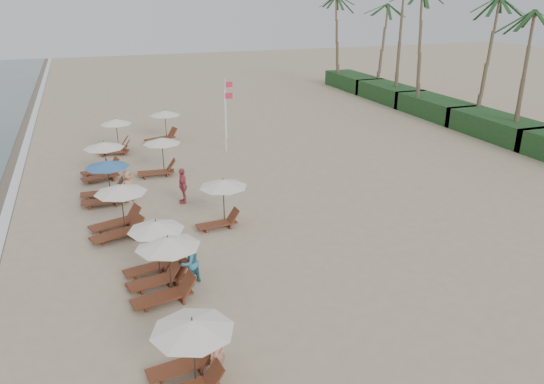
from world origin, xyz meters
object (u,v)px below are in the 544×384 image
object	(u,v)px
lounger_station_4	(104,183)
inland_station_1	(159,154)
lounger_station_6	(114,138)
lounger_station_0	(187,351)
lounger_station_5	(101,161)
inland_station_0	(221,198)
lounger_station_2	(152,252)
lounger_station_3	(116,212)
lounger_station_1	(162,269)
beachgoer_near	(217,352)
inland_station_2	(162,124)
beachgoer_far_a	(183,186)
flag_pole_near	(226,118)
beachgoer_mid_a	(189,262)
beachgoer_far_b	(128,186)

from	to	relation	value
lounger_station_4	inland_station_1	distance (m)	4.70
lounger_station_4	lounger_station_6	distance (m)	9.10
lounger_station_0	lounger_station_5	distance (m)	18.90
lounger_station_0	inland_station_0	xyz separation A→B (m)	(3.57, 9.91, 0.30)
lounger_station_2	lounger_station_6	size ratio (longest dim) A/B	0.95
lounger_station_3	inland_station_0	size ratio (longest dim) A/B	1.08
lounger_station_1	beachgoer_near	world-z (taller)	lounger_station_1
lounger_station_2	inland_station_2	size ratio (longest dim) A/B	0.85
beachgoer_far_a	flag_pole_near	bearing A→B (deg)	155.90
lounger_station_1	lounger_station_6	world-z (taller)	lounger_station_6
inland_station_0	beachgoer_mid_a	size ratio (longest dim) A/B	1.41
beachgoer_near	beachgoer_mid_a	bearing A→B (deg)	60.97
lounger_station_4	beachgoer_mid_a	distance (m)	9.98
inland_station_2	flag_pole_near	size ratio (longest dim) A/B	0.69
beachgoer_mid_a	beachgoer_far_b	xyz separation A→B (m)	(-1.29, 9.27, -0.08)
lounger_station_3	lounger_station_4	world-z (taller)	lounger_station_3
lounger_station_3	lounger_station_5	world-z (taller)	lounger_station_3
lounger_station_5	inland_station_2	bearing A→B (deg)	56.09
beachgoer_mid_a	beachgoer_far_a	distance (m)	8.26
lounger_station_3	inland_station_2	size ratio (longest dim) A/B	0.98
lounger_station_2	lounger_station_3	distance (m)	4.69
lounger_station_5	lounger_station_3	bearing A→B (deg)	-88.43
lounger_station_1	lounger_station_4	bearing A→B (deg)	98.11
lounger_station_1	lounger_station_4	xyz separation A→B (m)	(-1.43, 10.05, -0.03)
lounger_station_3	lounger_station_5	xyz separation A→B (m)	(-0.22, 8.20, -0.02)
beachgoer_near	flag_pole_near	distance (m)	22.54
lounger_station_6	inland_station_1	world-z (taller)	lounger_station_6
lounger_station_2	inland_station_0	world-z (taller)	lounger_station_2
inland_station_0	beachgoer_far_b	bearing A→B (deg)	128.93
lounger_station_5	beachgoer_mid_a	distance (m)	13.81
beachgoer_mid_a	beachgoer_far_b	distance (m)	9.36
inland_station_0	inland_station_2	bearing A→B (deg)	90.71
lounger_station_5	lounger_station_6	distance (m)	5.21
beachgoer_mid_a	flag_pole_near	xyz separation A→B (m)	(5.94, 16.44, 1.41)
lounger_station_5	beachgoer_mid_a	size ratio (longest dim) A/B	1.49
beachgoer_near	beachgoer_far_b	size ratio (longest dim) A/B	0.93
lounger_station_1	inland_station_2	bearing A→B (deg)	81.06
lounger_station_0	lounger_station_6	bearing A→B (deg)	90.45
flag_pole_near	lounger_station_6	bearing A→B (deg)	162.74
beachgoer_near	inland_station_0	bearing A→B (deg)	48.55
lounger_station_1	flag_pole_near	distance (m)	18.25
lounger_station_1	lounger_station_3	bearing A→B (deg)	101.00
lounger_station_3	inland_station_0	distance (m)	4.67
inland_station_2	beachgoer_near	world-z (taller)	inland_station_2
lounger_station_0	lounger_station_1	world-z (taller)	lounger_station_1
lounger_station_5	inland_station_0	size ratio (longest dim) A/B	1.06
lounger_station_4	inland_station_0	size ratio (longest dim) A/B	1.04
lounger_station_1	lounger_station_5	bearing A→B (deg)	95.51
beachgoer_far_a	inland_station_0	bearing A→B (deg)	22.38
lounger_station_3	lounger_station_0	bearing A→B (deg)	-84.47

